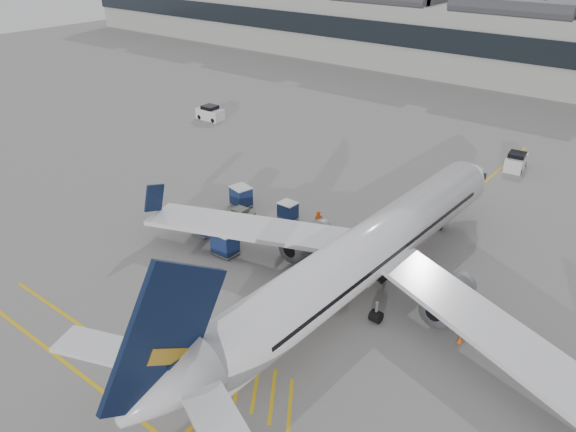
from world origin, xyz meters
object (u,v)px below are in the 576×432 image
Objects in this scene: ramp_agent_b at (287,239)px; belt_loader at (349,264)px; baggage_cart_a at (288,211)px; ramp_agent_a at (319,222)px; pushback_tug at (240,216)px; airliner_main at (362,256)px.

belt_loader is at bearing -174.58° from ramp_agent_b.
ramp_agent_a reaches higher than baggage_cart_a.
ramp_agent_b is 0.80× the size of pushback_tug.
pushback_tug is at bearing -9.27° from ramp_agent_b.
ramp_agent_a is (-5.17, 3.34, 0.36)m from belt_loader.
airliner_main reaches higher than ramp_agent_b.
belt_loader is (-2.11, 1.98, -2.44)m from airliner_main.
airliner_main is 13.98m from pushback_tug.
ramp_agent_b is 6.01m from pushback_tug.
airliner_main is 12.18m from baggage_cart_a.
baggage_cart_a is 3.36m from ramp_agent_a.
ramp_agent_b is at bearing -12.22° from pushback_tug.
ramp_agent_b is at bearing -175.38° from belt_loader.
ramp_agent_a is 6.77m from pushback_tug.
baggage_cart_a is 0.70× the size of pushback_tug.
ramp_agent_b reaches higher than baggage_cart_a.
ramp_agent_a reaches higher than pushback_tug.
baggage_cart_a reaches higher than pushback_tug.
airliner_main reaches higher than baggage_cart_a.
baggage_cart_a is 4.98m from ramp_agent_b.
pushback_tug is (-6.22, -2.65, -0.41)m from ramp_agent_a.
ramp_agent_a is at bearing -93.62° from ramp_agent_b.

